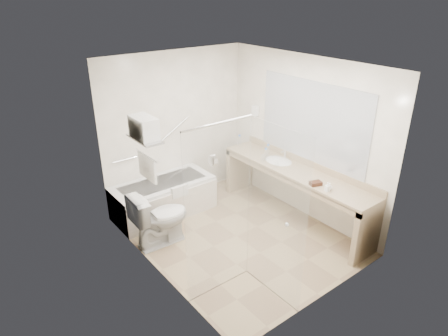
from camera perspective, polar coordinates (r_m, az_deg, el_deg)
floor at (r=6.00m, az=1.78°, el=-9.68°), size 3.20×3.20×0.00m
ceiling at (r=5.04m, az=2.16°, el=14.56°), size 2.60×3.20×0.10m
wall_back at (r=6.62m, az=-6.93°, el=5.67°), size 2.60×0.10×2.50m
wall_front at (r=4.41m, az=15.34°, el=-5.16°), size 2.60×0.10×2.50m
wall_left at (r=4.75m, az=-10.26°, el=-2.44°), size 0.10×3.20×2.50m
wall_right at (r=6.25m, az=11.21°, el=4.22°), size 0.10×3.20×2.50m
bathtub at (r=6.50m, az=-8.61°, el=-4.21°), size 1.60×0.73×0.59m
grab_bar_short at (r=6.30m, az=-14.00°, el=1.16°), size 0.40×0.03×0.03m
grab_bar_long at (r=6.57m, az=-7.13°, el=5.50°), size 0.53×0.03×0.33m
shower_enclosure at (r=4.49m, az=3.23°, el=-6.45°), size 0.96×0.91×2.11m
towel_shelf at (r=4.89m, az=-11.31°, el=4.74°), size 0.24×0.55×0.81m
vanity_counter at (r=6.21m, az=10.08°, el=-1.98°), size 0.55×2.70×0.95m
sink at (r=6.40m, az=7.77°, el=0.79°), size 0.40×0.52×0.14m
faucet at (r=6.45m, az=8.74°, el=2.00°), size 0.03×0.03×0.14m
mirror at (r=6.06m, az=12.44°, el=6.45°), size 0.02×2.00×1.20m
hairdryer_unit at (r=6.85m, az=4.48°, el=8.18°), size 0.08×0.10×0.18m
toilet at (r=5.72m, az=-9.12°, el=-7.08°), size 0.84×0.49×0.81m
amenity_basket at (r=5.69m, az=12.96°, el=-2.15°), size 0.19×0.15×0.05m
soap_bottle_a at (r=5.56m, az=14.54°, el=-2.95°), size 0.08×0.14×0.06m
soap_bottle_b at (r=5.59m, az=14.76°, el=-2.67°), size 0.09×0.11×0.08m
water_bottle_left at (r=6.51m, az=6.29°, el=2.49°), size 0.06×0.06×0.21m
water_bottle_mid at (r=6.86m, az=2.23°, el=3.84°), size 0.07×0.07×0.22m
water_bottle_right at (r=6.37m, az=5.98°, el=1.96°), size 0.06×0.06×0.20m
drinking_glass_near at (r=6.12m, az=7.52°, el=0.39°), size 0.07×0.07×0.08m
drinking_glass_far at (r=6.33m, az=5.62°, el=1.43°), size 0.09×0.09×0.10m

